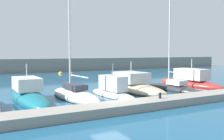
{
  "coord_description": "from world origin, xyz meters",
  "views": [
    {
      "loc": [
        -8.47,
        -16.2,
        4.09
      ],
      "look_at": [
        3.39,
        5.97,
        2.3
      ],
      "focal_mm": 38.58,
      "sensor_mm": 36.0,
      "label": 1
    }
  ],
  "objects_px": {
    "sailboat_charcoal_seventh": "(172,88)",
    "mooring_buoy_orange": "(71,74)",
    "motorboat_white_fifth": "(112,91)",
    "motorboat_red_eighth": "(189,81)",
    "sailboat_ivory_fourth": "(75,94)",
    "motorboat_teal_third": "(29,95)",
    "motorboat_sand_sixth": "(133,86)",
    "mooring_buoy_yellow": "(61,74)",
    "dock_bollard": "(160,96)"
  },
  "relations": [
    {
      "from": "sailboat_ivory_fourth",
      "to": "dock_bollard",
      "type": "xyz_separation_m",
      "value": [
        4.89,
        -5.65,
        0.36
      ]
    },
    {
      "from": "mooring_buoy_orange",
      "to": "motorboat_red_eighth",
      "type": "bearing_deg",
      "value": -74.11
    },
    {
      "from": "motorboat_sand_sixth",
      "to": "mooring_buoy_yellow",
      "type": "height_order",
      "value": "motorboat_sand_sixth"
    },
    {
      "from": "motorboat_white_fifth",
      "to": "motorboat_teal_third",
      "type": "bearing_deg",
      "value": 73.71
    },
    {
      "from": "motorboat_white_fifth",
      "to": "dock_bollard",
      "type": "height_order",
      "value": "motorboat_white_fifth"
    },
    {
      "from": "sailboat_ivory_fourth",
      "to": "dock_bollard",
      "type": "relative_size",
      "value": 37.97
    },
    {
      "from": "sailboat_ivory_fourth",
      "to": "motorboat_red_eighth",
      "type": "xyz_separation_m",
      "value": [
        14.79,
        0.95,
        0.2
      ]
    },
    {
      "from": "sailboat_ivory_fourth",
      "to": "motorboat_white_fifth",
      "type": "height_order",
      "value": "sailboat_ivory_fourth"
    },
    {
      "from": "sailboat_ivory_fourth",
      "to": "sailboat_charcoal_seventh",
      "type": "relative_size",
      "value": 1.41
    },
    {
      "from": "mooring_buoy_yellow",
      "to": "dock_bollard",
      "type": "height_order",
      "value": "dock_bollard"
    },
    {
      "from": "mooring_buoy_yellow",
      "to": "motorboat_teal_third",
      "type": "bearing_deg",
      "value": -111.63
    },
    {
      "from": "motorboat_teal_third",
      "to": "motorboat_red_eighth",
      "type": "bearing_deg",
      "value": -93.56
    },
    {
      "from": "dock_bollard",
      "to": "motorboat_teal_third",
      "type": "bearing_deg",
      "value": 141.91
    },
    {
      "from": "sailboat_ivory_fourth",
      "to": "mooring_buoy_yellow",
      "type": "bearing_deg",
      "value": -20.44
    },
    {
      "from": "dock_bollard",
      "to": "motorboat_sand_sixth",
      "type": "bearing_deg",
      "value": 72.99
    },
    {
      "from": "motorboat_teal_third",
      "to": "sailboat_charcoal_seventh",
      "type": "height_order",
      "value": "sailboat_charcoal_seventh"
    },
    {
      "from": "sailboat_ivory_fourth",
      "to": "mooring_buoy_orange",
      "type": "distance_m",
      "value": 26.03
    },
    {
      "from": "motorboat_white_fifth",
      "to": "motorboat_red_eighth",
      "type": "xyz_separation_m",
      "value": [
        11.13,
        1.14,
        0.18
      ]
    },
    {
      "from": "motorboat_sand_sixth",
      "to": "dock_bollard",
      "type": "bearing_deg",
      "value": 160.13
    },
    {
      "from": "motorboat_teal_third",
      "to": "sailboat_ivory_fourth",
      "type": "relative_size",
      "value": 0.58
    },
    {
      "from": "mooring_buoy_yellow",
      "to": "dock_bollard",
      "type": "distance_m",
      "value": 31.98
    },
    {
      "from": "motorboat_teal_third",
      "to": "mooring_buoy_yellow",
      "type": "relative_size",
      "value": 11.41
    },
    {
      "from": "motorboat_white_fifth",
      "to": "motorboat_red_eighth",
      "type": "distance_m",
      "value": 11.19
    },
    {
      "from": "motorboat_white_fifth",
      "to": "mooring_buoy_yellow",
      "type": "relative_size",
      "value": 8.23
    },
    {
      "from": "sailboat_charcoal_seventh",
      "to": "motorboat_white_fifth",
      "type": "bearing_deg",
      "value": 83.91
    },
    {
      "from": "motorboat_white_fifth",
      "to": "sailboat_charcoal_seventh",
      "type": "bearing_deg",
      "value": -97.15
    },
    {
      "from": "motorboat_red_eighth",
      "to": "motorboat_white_fifth",
      "type": "bearing_deg",
      "value": 90.83
    },
    {
      "from": "motorboat_sand_sixth",
      "to": "sailboat_charcoal_seventh",
      "type": "distance_m",
      "value": 4.36
    },
    {
      "from": "sailboat_ivory_fourth",
      "to": "motorboat_red_eighth",
      "type": "relative_size",
      "value": 1.79
    },
    {
      "from": "motorboat_sand_sixth",
      "to": "motorboat_red_eighth",
      "type": "height_order",
      "value": "motorboat_red_eighth"
    },
    {
      "from": "sailboat_charcoal_seventh",
      "to": "motorboat_sand_sixth",
      "type": "bearing_deg",
      "value": 59.51
    },
    {
      "from": "motorboat_white_fifth",
      "to": "motorboat_sand_sixth",
      "type": "xyz_separation_m",
      "value": [
        3.44,
        1.76,
        0.04
      ]
    },
    {
      "from": "sailboat_charcoal_seventh",
      "to": "mooring_buoy_orange",
      "type": "relative_size",
      "value": 16.04
    },
    {
      "from": "mooring_buoy_orange",
      "to": "sailboat_ivory_fourth",
      "type": "bearing_deg",
      "value": -107.93
    },
    {
      "from": "mooring_buoy_orange",
      "to": "dock_bollard",
      "type": "relative_size",
      "value": 1.68
    },
    {
      "from": "motorboat_red_eighth",
      "to": "mooring_buoy_orange",
      "type": "height_order",
      "value": "motorboat_red_eighth"
    },
    {
      "from": "sailboat_charcoal_seventh",
      "to": "motorboat_red_eighth",
      "type": "bearing_deg",
      "value": -77.41
    },
    {
      "from": "motorboat_teal_third",
      "to": "mooring_buoy_orange",
      "type": "relative_size",
      "value": 12.98
    },
    {
      "from": "dock_bollard",
      "to": "sailboat_ivory_fourth",
      "type": "bearing_deg",
      "value": 130.92
    },
    {
      "from": "motorboat_teal_third",
      "to": "motorboat_sand_sixth",
      "type": "height_order",
      "value": "motorboat_sand_sixth"
    },
    {
      "from": "sailboat_charcoal_seventh",
      "to": "mooring_buoy_orange",
      "type": "xyz_separation_m",
      "value": [
        -3.04,
        25.03,
        -0.31
      ]
    },
    {
      "from": "motorboat_red_eighth",
      "to": "mooring_buoy_yellow",
      "type": "height_order",
      "value": "motorboat_red_eighth"
    },
    {
      "from": "sailboat_ivory_fourth",
      "to": "motorboat_red_eighth",
      "type": "bearing_deg",
      "value": -93.29
    },
    {
      "from": "mooring_buoy_orange",
      "to": "motorboat_teal_third",
      "type": "bearing_deg",
      "value": -116.29
    },
    {
      "from": "sailboat_charcoal_seventh",
      "to": "dock_bollard",
      "type": "xyz_separation_m",
      "value": [
        -6.16,
        -5.38,
        0.51
      ]
    },
    {
      "from": "sailboat_charcoal_seventh",
      "to": "sailboat_ivory_fourth",
      "type": "bearing_deg",
      "value": 83.15
    },
    {
      "from": "sailboat_ivory_fourth",
      "to": "mooring_buoy_yellow",
      "type": "distance_m",
      "value": 27.04
    },
    {
      "from": "motorboat_sand_sixth",
      "to": "mooring_buoy_yellow",
      "type": "xyz_separation_m",
      "value": [
        -0.8,
        24.72,
        -0.52
      ]
    },
    {
      "from": "motorboat_teal_third",
      "to": "sailboat_ivory_fourth",
      "type": "height_order",
      "value": "sailboat_ivory_fourth"
    },
    {
      "from": "motorboat_teal_third",
      "to": "mooring_buoy_orange",
      "type": "bearing_deg",
      "value": -29.44
    }
  ]
}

